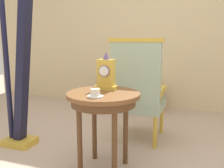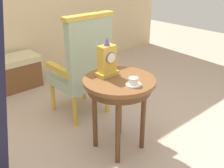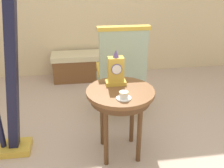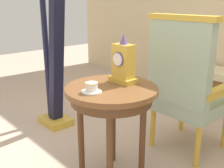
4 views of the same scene
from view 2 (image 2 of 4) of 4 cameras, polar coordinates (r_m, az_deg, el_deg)
ground_plane at (r=2.56m, az=0.75°, el=-14.13°), size 10.00×10.00×0.00m
side_table at (r=2.31m, az=1.51°, el=-1.00°), size 0.62×0.62×0.69m
teacup_left at (r=2.16m, az=4.52°, el=0.45°), size 0.13×0.13×0.06m
mantel_clock at (r=2.30m, az=-1.04°, el=4.94°), size 0.19×0.11×0.34m
armchair at (r=2.88m, az=-5.96°, el=3.93°), size 0.56×0.53×1.14m
window_bench at (r=3.86m, az=-21.77°, el=1.74°), size 0.95×0.40×0.44m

